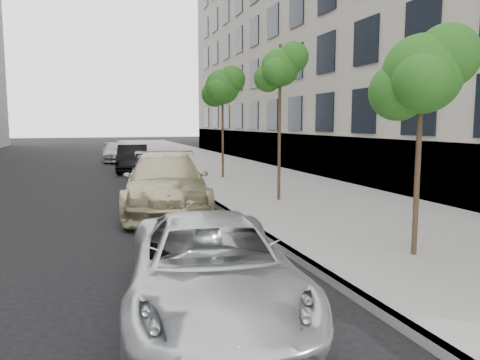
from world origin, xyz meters
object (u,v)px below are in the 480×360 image
suv (166,183)px  sedan_rear (116,152)px  tree_near (423,74)px  sedan_blue (150,169)px  tree_far (223,87)px  minivan (211,267)px  tree_mid (281,68)px  sedan_black (133,158)px

suv → sedan_rear: 18.44m
tree_near → suv: (-3.62, 6.30, -2.59)m
sedan_blue → sedan_rear: size_ratio=0.90×
tree_near → sedan_rear: bearing=99.2°
tree_far → minivan: size_ratio=1.06×
tree_far → suv: 8.30m
sedan_blue → tree_far: bearing=17.5°
tree_far → sedan_blue: 4.85m
minivan → sedan_rear: 25.89m
tree_mid → sedan_rear: bearing=102.4°
minivan → sedan_black: bearing=96.0°
tree_near → tree_mid: (-0.00, 6.50, 0.80)m
tree_near → suv: size_ratio=0.72×
minivan → suv: bearing=93.5°
tree_near → sedan_black: 18.44m
tree_far → minivan: bearing=-106.5°
tree_near → minivan: 5.16m
tree_mid → tree_far: (0.00, 6.50, -0.10)m
tree_far → suv: bearing=-118.4°
sedan_rear → suv: bearing=-87.4°
tree_mid → suv: (-3.62, -0.20, -3.39)m
tree_mid → tree_far: size_ratio=1.00×
suv → tree_mid: bearing=11.2°
minivan → suv: 7.49m
tree_near → minivan: tree_near is taller
tree_far → sedan_black: 6.94m
suv → sedan_black: suv is taller
sedan_blue → sedan_black: (-0.21, 5.54, 0.05)m
suv → tree_near: bearing=-52.1°
tree_near → tree_far: size_ratio=0.85×
tree_mid → sedan_black: bearing=107.3°
tree_mid → minivan: size_ratio=1.05×
tree_mid → suv: size_ratio=0.85×
suv → sedan_black: bearing=97.6°
sedan_black → sedan_rear: (-0.47, 6.84, -0.08)m
tree_far → sedan_blue: tree_far is taller
tree_far → suv: (-3.62, -6.70, -3.29)m
tree_mid → minivan: (-4.19, -7.66, -3.58)m
tree_near → sedan_rear: size_ratio=0.97×
sedan_rear → sedan_blue: bearing=-85.5°
tree_far → sedan_blue: (-3.33, -0.65, -3.46)m
tree_mid → sedan_rear: 19.01m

